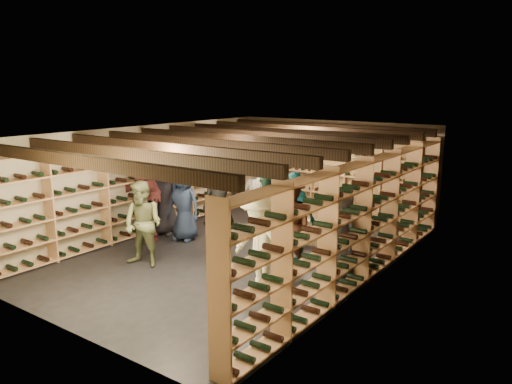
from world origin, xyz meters
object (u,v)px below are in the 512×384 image
(person_1, at_px, (220,208))
(person_5, at_px, (144,196))
(person_7, at_px, (263,213))
(person_9, at_px, (254,195))
(crate_stack_right, at_px, (308,231))
(person_8, at_px, (291,226))
(person_2, at_px, (143,224))
(person_12, at_px, (341,232))
(crate_stack_left, at_px, (311,223))
(person_3, at_px, (259,243))
(person_4, at_px, (294,217))
(crate_loose, at_px, (295,235))
(person_6, at_px, (184,205))
(person_10, at_px, (266,215))
(person_0, at_px, (164,197))

(person_1, bearing_deg, person_5, 161.63)
(person_7, relative_size, person_9, 0.80)
(crate_stack_right, bearing_deg, person_8, -70.60)
(person_2, height_order, person_9, person_9)
(person_8, relative_size, person_12, 1.05)
(crate_stack_left, bearing_deg, person_12, -46.88)
(crate_stack_left, distance_m, person_5, 3.64)
(crate_stack_left, distance_m, person_9, 1.38)
(crate_stack_left, height_order, person_2, person_2)
(crate_stack_left, xyz_separation_m, person_8, (0.67, -1.92, 0.50))
(person_2, distance_m, person_3, 2.42)
(crate_stack_right, xyz_separation_m, person_3, (0.64, -2.70, 0.57))
(person_3, bearing_deg, person_4, 115.48)
(crate_loose, height_order, person_2, person_2)
(person_4, bearing_deg, person_7, 178.17)
(person_1, bearing_deg, crate_stack_right, 33.23)
(person_4, xyz_separation_m, person_9, (-1.52, 0.83, 0.08))
(person_3, relative_size, person_12, 1.04)
(person_6, bearing_deg, person_8, -15.56)
(person_3, bearing_deg, crate_loose, 124.32)
(person_10, bearing_deg, crate_stack_left, 98.72)
(crate_loose, relative_size, person_7, 0.33)
(person_1, distance_m, person_4, 1.47)
(crate_loose, height_order, person_7, person_7)
(crate_stack_right, xyz_separation_m, person_10, (-0.19, -1.28, 0.59))
(person_1, height_order, person_10, person_1)
(crate_stack_left, xyz_separation_m, person_3, (0.74, -3.00, 0.48))
(person_3, bearing_deg, person_12, 77.07)
(person_1, xyz_separation_m, person_4, (1.38, 0.51, -0.07))
(crate_stack_right, bearing_deg, person_3, -76.66)
(crate_stack_left, relative_size, person_9, 0.36)
(crate_loose, bearing_deg, crate_stack_right, -10.82)
(person_12, bearing_deg, person_8, -132.77)
(person_2, bearing_deg, person_9, 67.09)
(person_4, relative_size, person_9, 0.91)
(person_6, bearing_deg, person_4, -5.14)
(crate_loose, bearing_deg, person_7, -101.71)
(crate_stack_left, height_order, person_10, person_10)
(crate_loose, height_order, person_8, person_8)
(person_5, relative_size, person_7, 1.27)
(person_6, relative_size, person_7, 1.03)
(crate_loose, distance_m, person_12, 2.31)
(crate_loose, relative_size, person_2, 0.31)
(person_5, distance_m, person_6, 0.87)
(person_2, bearing_deg, person_6, 97.06)
(person_2, xyz_separation_m, person_7, (1.21, 2.10, -0.05))
(person_9, bearing_deg, person_0, -139.69)
(person_9, relative_size, person_10, 1.12)
(person_3, distance_m, person_10, 1.65)
(person_5, bearing_deg, person_4, 25.19)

